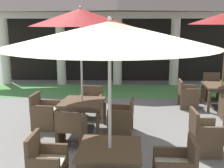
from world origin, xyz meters
TOP-DOWN VIEW (x-y plane):
  - background_pavilion at (0.00, 7.91)m, footprint 10.72×2.44m
  - lawn_strip at (0.00, 6.58)m, footprint 12.52×2.12m
  - patio_chair_near_foreground_west at (1.78, 1.34)m, footprint 0.54×0.59m
  - patio_table_mid_left at (-0.04, -0.10)m, footprint 0.98×0.98m
  - patio_umbrella_mid_left at (-0.04, -0.10)m, footprint 2.97×2.97m
  - patio_chair_mid_left_west at (-1.02, -0.05)m, footprint 0.53×0.59m
  - patio_table_mid_right at (-0.80, 2.54)m, footprint 1.11×1.11m
  - patio_umbrella_mid_right at (-0.80, 2.54)m, footprint 2.33×2.33m
  - patio_chair_mid_right_east at (0.17, 2.43)m, footprint 0.64×0.62m
  - patio_chair_mid_right_south at (-0.91, 1.58)m, footprint 0.62×0.58m
  - patio_chair_mid_right_north at (-0.68, 3.50)m, footprint 0.65×0.60m
  - patio_chair_mid_right_west at (-1.76, 2.66)m, footprint 0.65×0.65m
  - patio_table_far_back at (3.21, 4.45)m, footprint 1.09×1.09m
  - patio_chair_far_back_west at (2.18, 4.51)m, footprint 0.58×0.66m
  - patio_chair_far_back_north at (3.27, 5.48)m, footprint 0.60×0.60m

SIDE VIEW (x-z plane):
  - lawn_strip at x=0.00m, z-range 0.00..0.01m
  - patio_chair_mid_right_east at x=0.17m, z-range -0.02..0.79m
  - patio_chair_mid_right_south at x=-0.91m, z-range -0.01..0.80m
  - patio_chair_mid_right_west at x=-1.76m, z-range -0.03..0.84m
  - patio_chair_near_foreground_west at x=1.78m, z-range -0.04..0.86m
  - patio_chair_mid_right_north at x=-0.68m, z-range -0.01..0.83m
  - patio_chair_far_back_west at x=2.18m, z-range -0.01..0.84m
  - patio_chair_far_back_north at x=3.27m, z-range -0.03..0.86m
  - patio_chair_mid_left_west at x=-1.02m, z-range -0.04..0.89m
  - patio_table_mid_right at x=-0.80m, z-range 0.27..0.99m
  - patio_table_far_back at x=3.21m, z-range 0.27..1.00m
  - patio_table_mid_left at x=-0.04m, z-range 0.28..1.03m
  - patio_umbrella_mid_left at x=-0.04m, z-range 1.07..3.73m
  - patio_umbrella_mid_right at x=-0.80m, z-range 1.19..4.14m
  - background_pavilion at x=0.00m, z-range 1.13..5.52m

